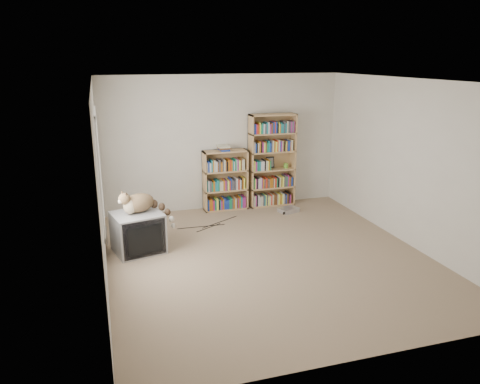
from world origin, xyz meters
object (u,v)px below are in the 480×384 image
object	(u,v)px
dvd_player	(289,210)
crt_tv	(138,232)
bookcase_short	(225,182)
cat	(144,205)
bookcase_tall	(272,162)

from	to	relation	value
dvd_player	crt_tv	bearing A→B (deg)	-177.65
crt_tv	bookcase_short	size ratio (longest dim) A/B	0.71
crt_tv	cat	distance (m)	0.42
cat	bookcase_short	xyz separation A→B (m)	(1.66, 1.54, -0.18)
bookcase_tall	bookcase_short	distance (m)	0.98
bookcase_tall	bookcase_short	xyz separation A→B (m)	(-0.93, 0.00, -0.32)
cat	bookcase_tall	size ratio (longest dim) A/B	0.47
cat	bookcase_tall	distance (m)	3.01
crt_tv	bookcase_tall	xyz separation A→B (m)	(2.70, 1.59, 0.55)
bookcase_tall	bookcase_short	size ratio (longest dim) A/B	1.57
bookcase_tall	dvd_player	bearing A→B (deg)	-74.12
cat	crt_tv	bearing A→B (deg)	175.15
cat	dvd_player	bearing A→B (deg)	-9.08
cat	dvd_player	world-z (taller)	cat
crt_tv	bookcase_short	distance (m)	2.39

